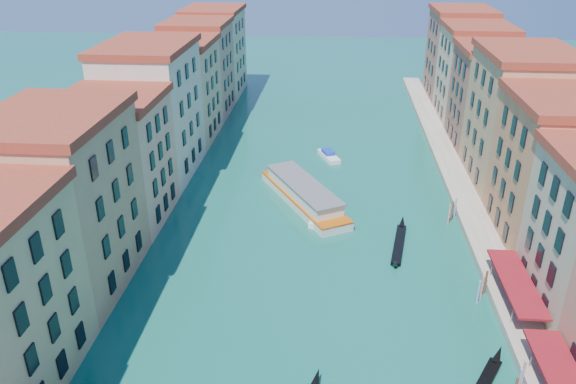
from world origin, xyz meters
name	(u,v)px	position (x,y,z in m)	size (l,w,h in m)	color
left_bank_palazzos	(140,128)	(-26.00, 64.68, 9.71)	(12.80, 128.40, 21.00)	beige
right_bank_palazzos	(530,139)	(30.00, 65.00, 9.75)	(12.80, 128.40, 21.00)	brown
quay	(463,196)	(22.00, 65.00, 0.50)	(4.00, 140.00, 1.00)	gray
mooring_poles_right	(510,361)	(19.10, 28.80, 1.30)	(1.44, 54.24, 3.20)	#502D1B
vaporetto_far	(304,194)	(-1.51, 61.77, 1.39)	(14.32, 20.42, 3.09)	silver
gondola_far	(399,243)	(11.32, 50.66, 0.37)	(3.13, 12.69, 1.80)	black
motorboat_mid	(324,215)	(1.58, 57.05, 0.54)	(3.91, 6.99, 1.38)	white
motorboat_far	(329,155)	(1.82, 79.60, 0.51)	(4.24, 6.56, 1.30)	white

